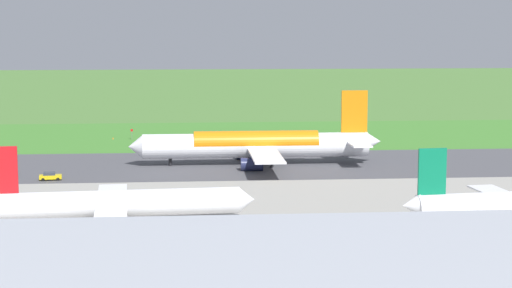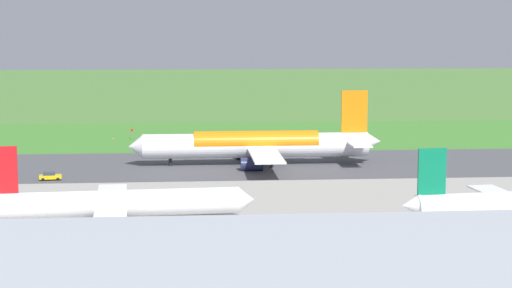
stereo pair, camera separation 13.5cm
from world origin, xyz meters
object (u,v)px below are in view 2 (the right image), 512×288
Objects in this scene: service_car_followme at (50,176)px; traffic_cone_orange at (113,138)px; no_stopping_sign at (132,133)px; airliner_main at (258,145)px; airliner_parked_mid at (115,203)px.

service_car_followme is 7.98× the size of traffic_cone_orange.
no_stopping_sign is 5.07× the size of traffic_cone_orange.
airliner_main is 19.37× the size of no_stopping_sign.
airliner_parked_mid is 41.60m from service_car_followme.
airliner_main is at bearing 124.13° from no_stopping_sign.
no_stopping_sign is 5.29m from traffic_cone_orange.
airliner_main reaches higher than airliner_parked_mid.
airliner_main reaches higher than no_stopping_sign.
traffic_cone_orange is (-7.08, -59.75, -0.57)m from service_car_followme.
airliner_parked_mid is 97.19m from no_stopping_sign.
airliner_parked_mid is 9.51× the size of service_car_followme.
no_stopping_sign is at bearing -88.01° from airliner_parked_mid.
airliner_main is 59.83m from airliner_parked_mid.
traffic_cone_orange is at bearing -96.76° from service_car_followme.
airliner_main is at bearing -159.61° from service_car_followme.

